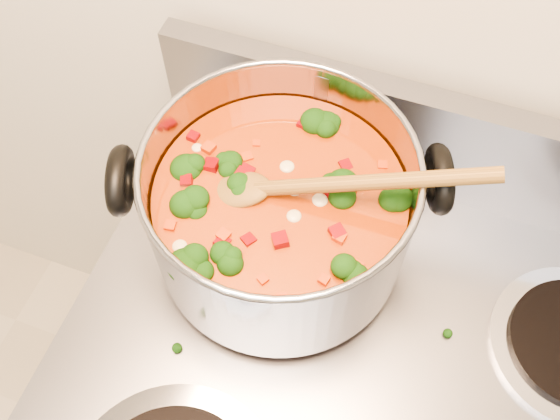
{
  "coord_description": "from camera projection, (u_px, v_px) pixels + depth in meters",
  "views": [
    {
      "loc": [
        -0.06,
        0.98,
        1.6
      ],
      "look_at": [
        -0.18,
        1.31,
        1.01
      ],
      "focal_mm": 40.0,
      "sensor_mm": 36.0,
      "label": 1
    }
  ],
  "objects": [
    {
      "name": "cooktop_crumbs",
      "position": [
        296.0,
        330.0,
        0.7
      ],
      "size": [
        0.37,
        0.31,
        0.01
      ],
      "color": "black",
      "rests_on": "electric_range"
    },
    {
      "name": "wooden_spoon",
      "position": [
        300.0,
        186.0,
        0.64
      ],
      "size": [
        0.3,
        0.09,
        0.11
      ],
      "rotation": [
        0.0,
        0.0,
        0.22
      ],
      "color": "brown",
      "rests_on": "stockpot"
    },
    {
      "name": "stockpot",
      "position": [
        280.0,
        210.0,
        0.68
      ],
      "size": [
        0.35,
        0.29,
        0.17
      ],
      "rotation": [
        0.0,
        0.0,
        0.35
      ],
      "color": "#9B9BA3",
      "rests_on": "electric_range"
    }
  ]
}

